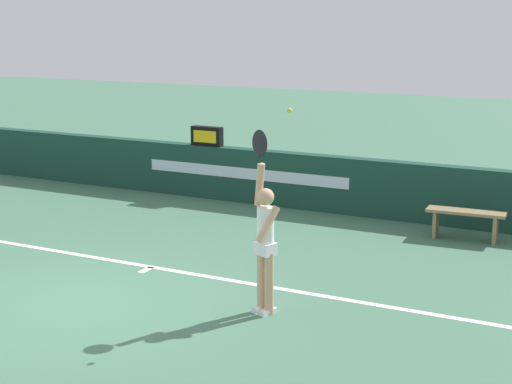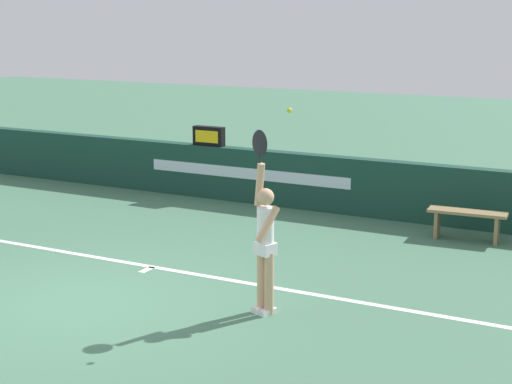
{
  "view_description": "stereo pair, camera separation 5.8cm",
  "coord_description": "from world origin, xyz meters",
  "px_view_note": "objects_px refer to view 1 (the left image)",
  "views": [
    {
      "loc": [
        6.75,
        -7.91,
        3.76
      ],
      "look_at": [
        2.25,
        0.88,
        1.58
      ],
      "focal_mm": 56.36,
      "sensor_mm": 36.0,
      "label": 1
    },
    {
      "loc": [
        6.8,
        -7.89,
        3.76
      ],
      "look_at": [
        2.25,
        0.88,
        1.58
      ],
      "focal_mm": 56.36,
      "sensor_mm": 36.0,
      "label": 2
    }
  ],
  "objects_px": {
    "courtside_bench_near": "(466,218)",
    "speed_display": "(207,136)",
    "tennis_ball": "(290,110)",
    "tennis_player": "(265,239)"
  },
  "relations": [
    {
      "from": "tennis_player",
      "to": "tennis_ball",
      "type": "height_order",
      "value": "tennis_ball"
    },
    {
      "from": "courtside_bench_near",
      "to": "speed_display",
      "type": "bearing_deg",
      "value": 171.47
    },
    {
      "from": "speed_display",
      "to": "tennis_ball",
      "type": "xyz_separation_m",
      "value": [
        4.37,
        -5.4,
        1.33
      ]
    },
    {
      "from": "speed_display",
      "to": "tennis_ball",
      "type": "height_order",
      "value": "tennis_ball"
    },
    {
      "from": "courtside_bench_near",
      "to": "tennis_player",
      "type": "bearing_deg",
      "value": -108.05
    },
    {
      "from": "tennis_ball",
      "to": "courtside_bench_near",
      "type": "height_order",
      "value": "tennis_ball"
    },
    {
      "from": "speed_display",
      "to": "tennis_ball",
      "type": "bearing_deg",
      "value": -51.02
    },
    {
      "from": "tennis_player",
      "to": "tennis_ball",
      "type": "relative_size",
      "value": 36.52
    },
    {
      "from": "tennis_ball",
      "to": "courtside_bench_near",
      "type": "distance_m",
      "value": 5.23
    },
    {
      "from": "tennis_ball",
      "to": "speed_display",
      "type": "bearing_deg",
      "value": 128.98
    }
  ]
}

